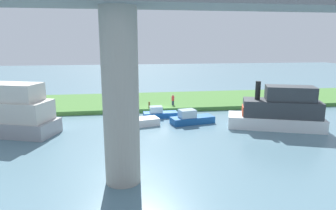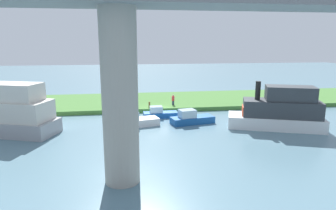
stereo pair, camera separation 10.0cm
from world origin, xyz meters
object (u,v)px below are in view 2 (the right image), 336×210
Objects in this scene: bridge_pylon at (120,99)px; skiff_small at (5,113)px; houseboat_blue at (159,113)px; person_on_bank at (173,100)px; mooring_post at (149,105)px; motorboat_red at (279,111)px; pontoon_yellow at (134,121)px; marker_buoy at (128,146)px; riverboat_paddlewheel at (191,118)px.

skiff_small is (10.93, -11.64, -3.29)m from bridge_pylon.
bridge_pylon is 16.81m from houseboat_blue.
bridge_pylon is 16.30m from skiff_small.
person_on_bank is 3.50m from mooring_post.
bridge_pylon is 21.27m from person_on_bank.
motorboat_red reaches higher than person_on_bank.
houseboat_blue is (-3.03, -3.25, -0.11)m from pontoon_yellow.
marker_buoy is at bearing 152.19° from skiff_small.
bridge_pylon is at bearing 133.18° from skiff_small.
houseboat_blue is (2.28, 4.29, -0.74)m from person_on_bank.
pontoon_yellow is (-1.12, -12.33, -4.67)m from bridge_pylon.
houseboat_blue reaches higher than marker_buoy.
pontoon_yellow is at bearing 54.80° from person_on_bank.
bridge_pylon is 13.23m from pontoon_yellow.
pontoon_yellow is at bearing -176.76° from skiff_small.
bridge_pylon is at bearing 31.67° from motorboat_red.
person_on_bank is 0.27× the size of pontoon_yellow.
bridge_pylon reaches higher than houseboat_blue.
pontoon_yellow reaches higher than houseboat_blue.
motorboat_red reaches higher than mooring_post.
houseboat_blue is 4.30m from riverboat_paddlewheel.
pontoon_yellow is 4.45m from houseboat_blue.
houseboat_blue is at bearing 107.54° from mooring_post.
mooring_post is 0.15× the size of pontoon_yellow.
motorboat_red is (-12.24, 8.93, 0.85)m from mooring_post.
pontoon_yellow is 6.72m from marker_buoy.
marker_buoy is (-11.37, 6.00, -1.71)m from skiff_small.
marker_buoy is at bearing 84.23° from pontoon_yellow.
marker_buoy is (-0.44, -5.65, -5.00)m from bridge_pylon.
bridge_pylon is at bearing 72.06° from person_on_bank.
pontoon_yellow is (2.12, 6.14, -0.31)m from mooring_post.
riverboat_paddlewheel reaches higher than marker_buoy.
bridge_pylon is 2.66× the size of houseboat_blue.
marker_buoy is at bearing 45.55° from riverboat_paddlewheel.
marker_buoy is (3.71, 9.93, -0.22)m from houseboat_blue.
skiff_small is at bearing 25.33° from person_on_bank.
houseboat_blue is 7.89× the size of marker_buoy.
skiff_small is at bearing -27.81° from marker_buoy.
person_on_bank is at bearing -84.19° from riverboat_paddlewheel.
skiff_small is at bearing 25.74° from mooring_post.
skiff_small is 2.76× the size of houseboat_blue.
skiff_small reaches higher than mooring_post.
pontoon_yellow is 10.19× the size of marker_buoy.
houseboat_blue is at bearing -104.92° from bridge_pylon.
bridge_pylon is at bearing 80.07° from mooring_post.
marker_buoy is at bearing 14.53° from motorboat_red.
motorboat_red is 14.67m from pontoon_yellow.
bridge_pylon reaches higher than marker_buoy.
bridge_pylon is 7.55× the size of person_on_bank.
skiff_small is 2.14× the size of pontoon_yellow.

